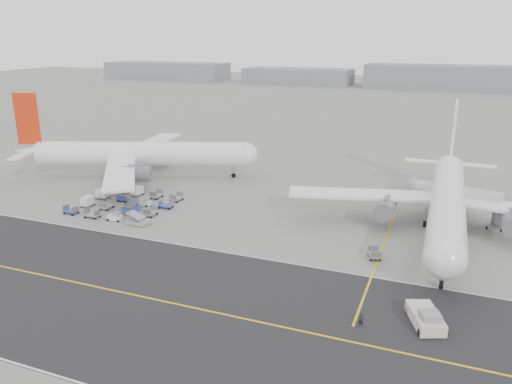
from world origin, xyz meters
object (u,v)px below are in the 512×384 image
at_px(airliner_a, 136,154).
at_px(pushback_tug, 426,318).
at_px(ground_crew_a, 361,320).
at_px(jet_bridge, 455,197).
at_px(airliner_b, 448,199).

bearing_deg(airliner_a, pushback_tug, -141.93).
xyz_separation_m(airliner_a, ground_crew_a, (58.56, -42.88, -4.64)).
xyz_separation_m(pushback_tug, jet_bridge, (2.28, 36.53, 3.41)).
distance_m(airliner_a, ground_crew_a, 72.73).
bearing_deg(jet_bridge, airliner_a, -169.97).
relative_size(airliner_a, pushback_tug, 6.74).
relative_size(airliner_a, jet_bridge, 3.17).
xyz_separation_m(airliner_b, pushback_tug, (-1.11, -31.17, -4.45)).
xyz_separation_m(airliner_b, ground_crew_a, (-7.76, -34.17, -4.53)).
xyz_separation_m(airliner_a, jet_bridge, (67.49, -3.34, -1.16)).
bearing_deg(pushback_tug, jet_bridge, 64.70).
bearing_deg(pushback_tug, ground_crew_a, -177.44).
relative_size(airliner_a, airliner_b, 0.98).
bearing_deg(airliner_a, jet_bridge, -113.32).
bearing_deg(ground_crew_a, pushback_tug, 31.58).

